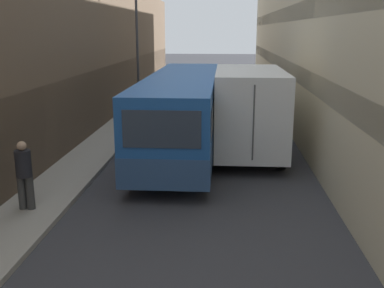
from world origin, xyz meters
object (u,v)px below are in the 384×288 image
box_truck (248,107)px  panel_van (201,86)px  street_lamp (136,17)px  bus (183,110)px  pedestrian (24,173)px

box_truck → panel_van: bearing=102.1°
panel_van → street_lamp: (-2.77, -6.09, 3.98)m
box_truck → bus: bearing=-179.9°
box_truck → panel_van: (-2.38, 11.13, -0.54)m
bus → street_lamp: street_lamp is taller
street_lamp → panel_van: bearing=65.6°
pedestrian → street_lamp: street_lamp is taller
panel_van → pedestrian: bearing=-101.0°
panel_van → box_truck: bearing=-77.9°
street_lamp → bus: bearing=-62.1°
box_truck → street_lamp: bearing=135.6°
pedestrian → panel_van: bearing=79.0°
pedestrian → street_lamp: (0.69, 11.69, 4.06)m
pedestrian → street_lamp: size_ratio=0.24×
street_lamp → box_truck: bearing=-44.4°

